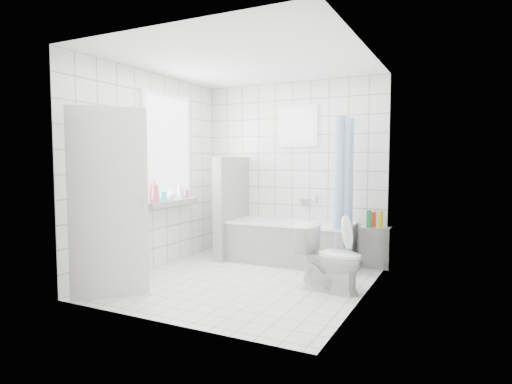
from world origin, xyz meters
The scene contains 19 objects.
ground centered at (0.00, 0.00, 0.00)m, with size 3.00×3.00×0.00m, color white.
ceiling centered at (0.00, 0.00, 2.60)m, with size 3.00×3.00×0.00m, color white.
wall_back centered at (0.00, 1.50, 1.30)m, with size 2.80×0.02×2.60m, color white.
wall_front centered at (0.00, -1.50, 1.30)m, with size 2.80×0.02×2.60m, color white.
wall_left centered at (-1.40, 0.00, 1.30)m, with size 0.02×3.00×2.60m, color white.
wall_right centered at (1.40, 0.00, 1.30)m, with size 0.02×3.00×2.60m, color white.
window_left centered at (-1.35, 0.30, 1.60)m, with size 0.01×0.90×1.40m, color white.
window_back centered at (0.10, 1.46, 1.95)m, with size 0.50×0.01×0.50m, color white.
window_sill centered at (-1.31, 0.30, 0.86)m, with size 0.18×1.02×0.08m, color white.
door centered at (-0.97, -1.19, 1.00)m, with size 0.04×0.80×2.00m, color silver.
bathtub centered at (0.13, 1.12, 0.29)m, with size 1.73×0.77×0.58m.
partition_wall centered at (-0.80, 1.07, 0.75)m, with size 0.15×0.85×1.50m, color white.
tiled_ledge centered at (1.26, 1.38, 0.28)m, with size 0.40×0.24×0.55m, color white.
toilet centered at (1.03, 0.08, 0.37)m, with size 0.42×0.73×0.75m, color white.
curtain_rod centered at (0.93, 1.10, 2.00)m, with size 0.02×0.02×0.80m, color silver.
shower_curtain centered at (0.93, 0.97, 1.10)m, with size 0.14×0.48×1.78m, color #4276C4, non-canonical shape.
tub_faucet centered at (0.23, 1.46, 0.85)m, with size 0.18×0.06×0.06m, color silver.
sill_bottles centered at (-1.30, 0.20, 1.02)m, with size 0.19×0.83×0.32m.
ledge_bottles centered at (1.25, 1.32, 0.66)m, with size 0.22×0.17×0.24m.
Camera 1 is at (2.37, -4.46, 1.45)m, focal length 30.00 mm.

